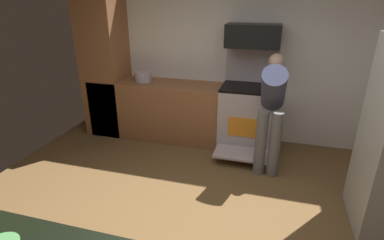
% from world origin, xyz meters
% --- Properties ---
extents(ground_plane, '(5.20, 4.80, 0.02)m').
position_xyz_m(ground_plane, '(0.00, 0.00, -0.01)').
color(ground_plane, brown).
extents(wall_back, '(5.20, 0.12, 2.60)m').
position_xyz_m(wall_back, '(0.00, 2.34, 1.30)').
color(wall_back, white).
rests_on(wall_back, ground).
extents(lower_cabinet_run, '(2.40, 0.60, 0.90)m').
position_xyz_m(lower_cabinet_run, '(-0.90, 1.98, 0.45)').
color(lower_cabinet_run, '#945E39').
rests_on(lower_cabinet_run, ground).
extents(cabinet_column, '(0.60, 0.60, 2.10)m').
position_xyz_m(cabinet_column, '(-1.90, 1.98, 1.05)').
color(cabinet_column, '#945E39').
rests_on(cabinet_column, ground).
extents(oven_range, '(0.76, 1.03, 1.48)m').
position_xyz_m(oven_range, '(0.38, 1.96, 0.51)').
color(oven_range, '#BDB0B7').
rests_on(oven_range, ground).
extents(microwave, '(0.74, 0.38, 0.31)m').
position_xyz_m(microwave, '(0.38, 2.06, 1.64)').
color(microwave, black).
rests_on(microwave, oven_range).
extents(person_cook, '(0.31, 0.69, 1.47)m').
position_xyz_m(person_cook, '(0.72, 1.41, 0.88)').
color(person_cook, slate).
rests_on(person_cook, ground).
extents(stock_pot, '(0.26, 0.26, 0.16)m').
position_xyz_m(stock_pot, '(-1.26, 1.98, 0.98)').
color(stock_pot, '#BEB4C4').
rests_on(stock_pot, lower_cabinet_run).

